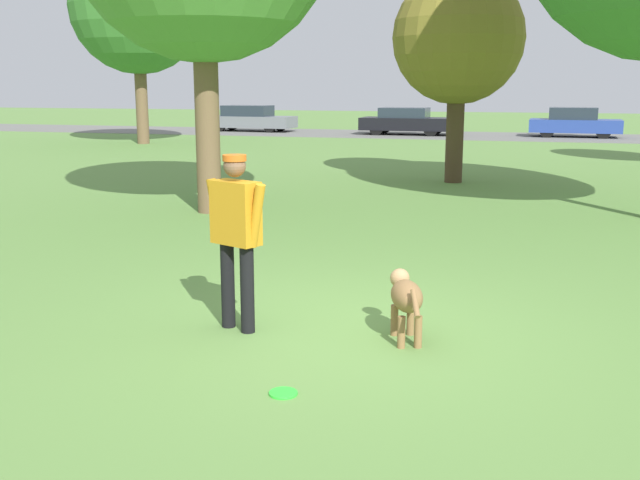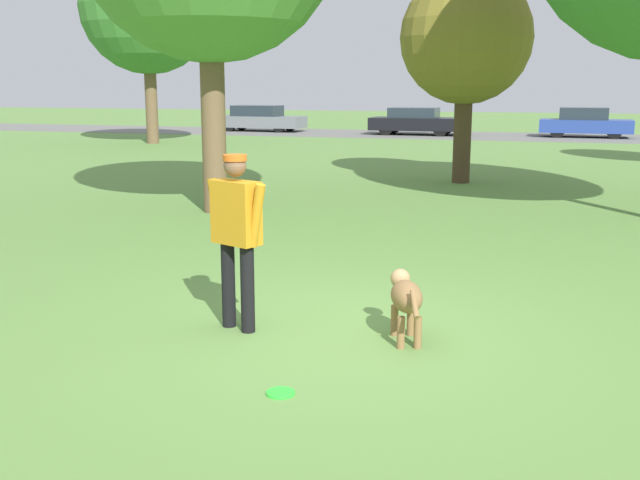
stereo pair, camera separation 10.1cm
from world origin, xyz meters
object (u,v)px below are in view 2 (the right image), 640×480
dog (406,297)px  tree_far_left (147,7)px  frisbee (280,393)px  tree_mid_center (466,39)px  person (236,227)px  parked_car_black (416,121)px  parked_car_blue (585,123)px  parked_car_grey (259,119)px

dog → tree_far_left: tree_far_left is taller
frisbee → tree_mid_center: size_ratio=0.05×
person → parked_car_black: size_ratio=0.39×
person → dog: (1.57, 0.15, -0.59)m
tree_far_left → frisbee: bearing=-58.5°
dog → parked_car_black: parked_car_black is taller
parked_car_black → parked_car_blue: 7.47m
frisbee → parked_car_grey: bearing=111.9°
dog → frisbee: 1.66m
frisbee → parked_car_grey: parked_car_grey is taller
tree_mid_center → parked_car_grey: (-12.04, 17.41, -2.68)m
dog → parked_car_black: bearing=-10.9°
tree_far_left → parked_car_blue: size_ratio=1.98×
dog → parked_car_grey: (-12.87, 28.91, 0.22)m
parked_car_black → tree_far_left: bearing=-136.7°
frisbee → parked_car_blue: parked_car_blue is taller
person → parked_car_grey: 31.18m
tree_far_left → parked_car_grey: tree_far_left is taller
dog → tree_far_left: bearing=14.0°
dog → parked_car_blue: parked_car_blue is taller
tree_mid_center → parked_car_blue: bearing=78.9°
person → dog: bearing=28.5°
person → frisbee: 1.88m
dog → tree_mid_center: 11.88m
dog → parked_car_blue: 29.01m
person → frisbee: bearing=-32.6°
parked_car_blue → frisbee: bearing=-94.3°
dog → frisbee: bearing=135.2°
tree_far_left → parked_car_grey: 9.89m
tree_mid_center → tree_far_left: (-13.13, 8.73, 1.92)m
parked_car_black → parked_car_blue: size_ratio=1.07×
tree_far_left → parked_car_black: tree_far_left is taller
parked_car_grey → person: bearing=-66.1°
tree_far_left → parked_car_blue: tree_far_left is taller
parked_car_black → person: bearing=-82.2°
parked_car_black → parked_car_blue: bearing=4.7°
parked_car_grey → parked_car_black: size_ratio=1.08×
dog → parked_car_black: (-4.88, 28.43, 0.23)m
person → dog: person is taller
parked_car_blue → parked_car_grey: bearing=-178.2°
tree_far_left → parked_car_grey: bearing=82.8°
tree_mid_center → parked_car_blue: tree_mid_center is taller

